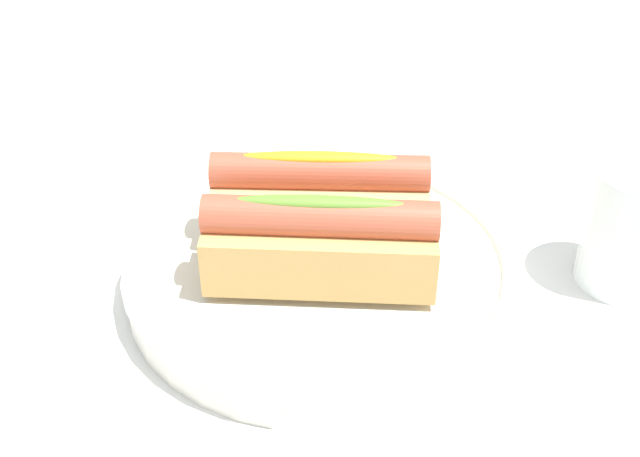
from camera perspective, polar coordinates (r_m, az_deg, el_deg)
ground_plane at (r=0.58m, az=0.73°, el=-4.79°), size 2.40×2.40×0.00m
serving_bowl at (r=0.58m, az=0.00°, el=-2.74°), size 0.27×0.27×0.03m
hotdog_front at (r=0.58m, az=-0.01°, el=2.20°), size 0.15×0.06×0.06m
hotdog_back at (r=0.54m, az=0.01°, el=-1.01°), size 0.15×0.06×0.06m
water_glass at (r=0.62m, az=20.72°, el=-0.11°), size 0.07×0.07×0.09m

